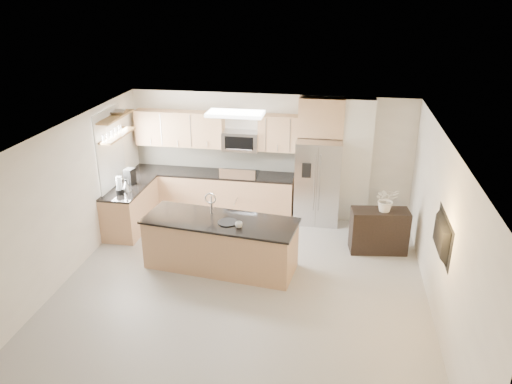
% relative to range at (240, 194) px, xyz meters
% --- Properties ---
extents(floor, '(6.50, 6.50, 0.00)m').
position_rel_range_xyz_m(floor, '(0.60, -2.92, -0.47)').
color(floor, '#A5A29D').
rests_on(floor, ground).
extents(ceiling, '(6.00, 6.50, 0.02)m').
position_rel_range_xyz_m(ceiling, '(0.60, -2.92, 2.13)').
color(ceiling, silver).
rests_on(ceiling, wall_back).
extents(wall_back, '(6.00, 0.02, 2.60)m').
position_rel_range_xyz_m(wall_back, '(0.60, 0.33, 0.83)').
color(wall_back, white).
rests_on(wall_back, floor).
extents(wall_front, '(6.00, 0.02, 2.60)m').
position_rel_range_xyz_m(wall_front, '(0.60, -6.17, 0.83)').
color(wall_front, white).
rests_on(wall_front, floor).
extents(wall_left, '(0.02, 6.50, 2.60)m').
position_rel_range_xyz_m(wall_left, '(-2.40, -2.92, 0.83)').
color(wall_left, white).
rests_on(wall_left, floor).
extents(wall_right, '(0.02, 6.50, 2.60)m').
position_rel_range_xyz_m(wall_right, '(3.60, -2.92, 0.83)').
color(wall_right, white).
rests_on(wall_right, floor).
extents(back_counter, '(3.55, 0.66, 1.44)m').
position_rel_range_xyz_m(back_counter, '(-0.63, 0.01, -0.00)').
color(back_counter, tan).
rests_on(back_counter, floor).
extents(left_counter, '(0.66, 1.50, 0.92)m').
position_rel_range_xyz_m(left_counter, '(-2.07, -1.07, -0.01)').
color(left_counter, tan).
rests_on(left_counter, floor).
extents(range, '(0.76, 0.64, 1.14)m').
position_rel_range_xyz_m(range, '(0.00, 0.00, 0.00)').
color(range, black).
rests_on(range, floor).
extents(upper_cabinets, '(3.50, 0.33, 0.75)m').
position_rel_range_xyz_m(upper_cabinets, '(-0.70, 0.16, 1.35)').
color(upper_cabinets, tan).
rests_on(upper_cabinets, wall_back).
extents(microwave, '(0.76, 0.40, 0.40)m').
position_rel_range_xyz_m(microwave, '(0.00, 0.12, 1.16)').
color(microwave, '#B5B5B8').
rests_on(microwave, upper_cabinets).
extents(refrigerator, '(0.92, 0.78, 1.78)m').
position_rel_range_xyz_m(refrigerator, '(1.66, -0.05, 0.42)').
color(refrigerator, '#B5B5B8').
rests_on(refrigerator, floor).
extents(partition_column, '(0.60, 0.30, 2.60)m').
position_rel_range_xyz_m(partition_column, '(2.42, 0.18, 0.83)').
color(partition_column, silver).
rests_on(partition_column, floor).
extents(window, '(0.04, 1.15, 1.65)m').
position_rel_range_xyz_m(window, '(-2.38, -1.07, 1.18)').
color(window, white).
rests_on(window, wall_left).
extents(shelf_lower, '(0.30, 1.20, 0.04)m').
position_rel_range_xyz_m(shelf_lower, '(-2.25, -0.97, 1.48)').
color(shelf_lower, olive).
rests_on(shelf_lower, wall_left).
extents(shelf_upper, '(0.30, 1.20, 0.04)m').
position_rel_range_xyz_m(shelf_upper, '(-2.25, -0.97, 1.85)').
color(shelf_upper, olive).
rests_on(shelf_upper, wall_left).
extents(ceiling_fixture, '(1.00, 0.50, 0.06)m').
position_rel_range_xyz_m(ceiling_fixture, '(0.20, -1.32, 2.09)').
color(ceiling_fixture, white).
rests_on(ceiling_fixture, ceiling).
extents(island, '(2.76, 1.27, 1.34)m').
position_rel_range_xyz_m(island, '(0.10, -2.26, -0.01)').
color(island, tan).
rests_on(island, floor).
extents(credenza, '(1.09, 0.57, 0.84)m').
position_rel_range_xyz_m(credenza, '(2.88, -1.21, -0.05)').
color(credenza, black).
rests_on(credenza, floor).
extents(cup, '(0.13, 0.13, 0.10)m').
position_rel_range_xyz_m(cup, '(0.48, -2.50, 0.50)').
color(cup, silver).
rests_on(cup, island).
extents(platter, '(0.44, 0.44, 0.02)m').
position_rel_range_xyz_m(platter, '(0.26, -2.36, 0.46)').
color(platter, black).
rests_on(platter, island).
extents(blender, '(0.15, 0.15, 0.36)m').
position_rel_range_xyz_m(blender, '(-2.07, -1.46, 0.60)').
color(blender, black).
rests_on(blender, left_counter).
extents(kettle, '(0.19, 0.19, 0.24)m').
position_rel_range_xyz_m(kettle, '(-2.03, -1.28, 0.55)').
color(kettle, '#B5B5B8').
rests_on(kettle, left_counter).
extents(coffee_maker, '(0.20, 0.23, 0.32)m').
position_rel_range_xyz_m(coffee_maker, '(-2.09, -0.91, 0.60)').
color(coffee_maker, black).
rests_on(coffee_maker, left_counter).
extents(bowl, '(0.46, 0.46, 0.09)m').
position_rel_range_xyz_m(bowl, '(-2.25, -0.82, 1.91)').
color(bowl, '#B5B5B8').
rests_on(bowl, shelf_upper).
extents(flower_vase, '(0.73, 0.68, 0.68)m').
position_rel_range_xyz_m(flower_vase, '(2.95, -1.22, 0.70)').
color(flower_vase, white).
rests_on(flower_vase, credenza).
extents(television, '(0.14, 1.08, 0.62)m').
position_rel_range_xyz_m(television, '(3.51, -3.12, 0.88)').
color(television, black).
rests_on(television, wall_right).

